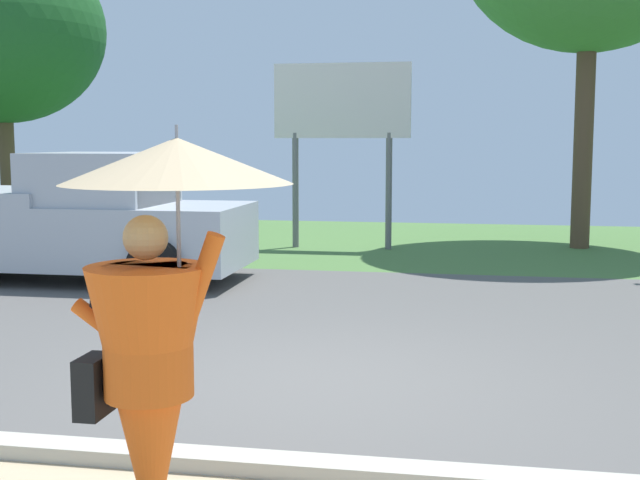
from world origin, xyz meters
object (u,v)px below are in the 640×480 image
(monk_pedestrian, at_px, (157,328))
(tree_left_far, at_px, (2,30))
(pickup_truck, at_px, (73,221))
(roadside_billboard, at_px, (342,114))

(monk_pedestrian, height_order, tree_left_far, tree_left_far)
(pickup_truck, bearing_deg, roadside_billboard, 56.81)
(monk_pedestrian, bearing_deg, pickup_truck, 129.04)
(roadside_billboard, bearing_deg, pickup_truck, -128.32)
(monk_pedestrian, xyz_separation_m, pickup_truck, (-4.28, 7.62, -0.28))
(monk_pedestrian, height_order, pickup_truck, monk_pedestrian)
(monk_pedestrian, distance_m, pickup_truck, 8.75)
(pickup_truck, relative_size, roadside_billboard, 1.49)
(monk_pedestrian, distance_m, roadside_billboard, 11.99)
(pickup_truck, xyz_separation_m, tree_left_far, (-5.21, 7.02, 3.78))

